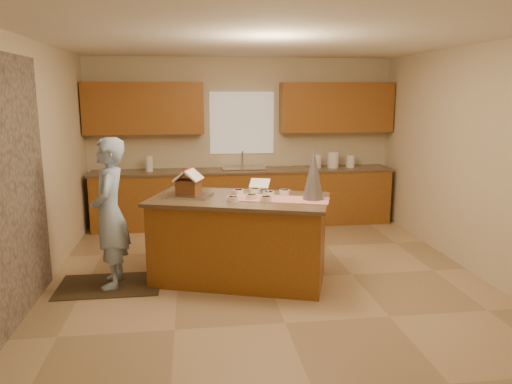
{
  "coord_description": "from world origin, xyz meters",
  "views": [
    {
      "loc": [
        -0.84,
        -5.36,
        2.14
      ],
      "look_at": [
        -0.1,
        0.2,
        1.0
      ],
      "focal_mm": 34.44,
      "sensor_mm": 36.0,
      "label": 1
    }
  ],
  "objects_px": {
    "island_base": "(240,241)",
    "tinsel_tree": "(313,174)",
    "gingerbread_house": "(189,185)",
    "boy": "(110,213)"
  },
  "relations": [
    {
      "from": "tinsel_tree",
      "to": "gingerbread_house",
      "type": "xyz_separation_m",
      "value": [
        -1.37,
        0.35,
        -0.15
      ]
    },
    {
      "from": "gingerbread_house",
      "to": "island_base",
      "type": "bearing_deg",
      "value": -13.31
    },
    {
      "from": "island_base",
      "to": "tinsel_tree",
      "type": "height_order",
      "value": "tinsel_tree"
    },
    {
      "from": "island_base",
      "to": "gingerbread_house",
      "type": "bearing_deg",
      "value": -174.81
    },
    {
      "from": "tinsel_tree",
      "to": "gingerbread_house",
      "type": "bearing_deg",
      "value": 165.8
    },
    {
      "from": "tinsel_tree",
      "to": "boy",
      "type": "height_order",
      "value": "boy"
    },
    {
      "from": "island_base",
      "to": "tinsel_tree",
      "type": "bearing_deg",
      "value": 3.67
    },
    {
      "from": "island_base",
      "to": "gingerbread_house",
      "type": "distance_m",
      "value": 0.87
    },
    {
      "from": "tinsel_tree",
      "to": "boy",
      "type": "distance_m",
      "value": 2.28
    },
    {
      "from": "gingerbread_house",
      "to": "boy",
      "type": "bearing_deg",
      "value": -170.27
    }
  ]
}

